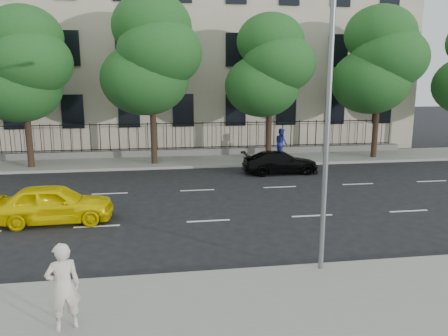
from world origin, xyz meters
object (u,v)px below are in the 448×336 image
at_px(yellow_taxi, 54,204).
at_px(woman_near, 63,287).
at_px(street_light, 322,80).
at_px(black_sedan, 280,162).

relative_size(yellow_taxi, woman_near, 2.24).
xyz_separation_m(yellow_taxi, woman_near, (1.83, -7.50, 0.37)).
height_order(street_light, woman_near, street_light).
distance_m(yellow_taxi, black_sedan, 12.47).
relative_size(street_light, woman_near, 4.33).
relative_size(yellow_taxi, black_sedan, 0.99).
bearing_deg(woman_near, street_light, -177.95).
height_order(yellow_taxi, woman_near, woman_near).
relative_size(black_sedan, woman_near, 2.27).
xyz_separation_m(street_light, woman_near, (-6.23, -2.53, -4.07)).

